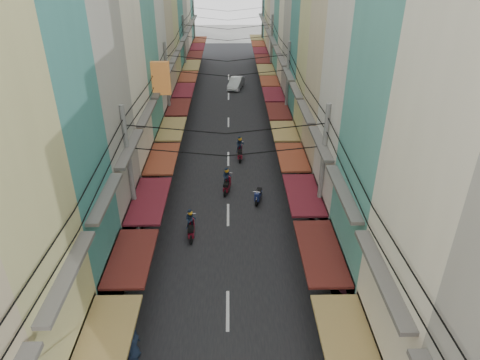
{
  "coord_description": "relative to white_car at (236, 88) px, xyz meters",
  "views": [
    {
      "loc": [
        0.25,
        -16.36,
        14.71
      ],
      "look_at": [
        0.75,
        6.15,
        2.39
      ],
      "focal_mm": 32.0,
      "sensor_mm": 36.0,
      "label": 1
    }
  ],
  "objects": [
    {
      "name": "building_row_right",
      "position": [
        7.04,
        -16.75,
        9.41
      ],
      "size": [
        7.8,
        68.98,
        22.59
      ],
      "color": "teal",
      "rests_on": "ground"
    },
    {
      "name": "bicycle",
      "position": [
        6.62,
        -36.16,
        0.0
      ],
      "size": [
        1.55,
        1.07,
        1.0
      ],
      "primitive_type": "imported",
      "rotation": [
        0.0,
        0.0,
        1.17
      ],
      "color": "black",
      "rests_on": "ground"
    },
    {
      "name": "traffic_sign",
      "position": [
        3.9,
        -33.54,
        2.2
      ],
      "size": [
        0.1,
        0.66,
        3.01
      ],
      "color": "gray",
      "rests_on": "ground"
    },
    {
      "name": "parked_scooters",
      "position": [
        2.82,
        -36.95,
        0.49
      ],
      "size": [
        12.7,
        14.29,
        1.02
      ],
      "color": "black",
      "rests_on": "ground"
    },
    {
      "name": "utility_poles",
      "position": [
        -0.88,
        -18.19,
        6.59
      ],
      "size": [
        10.2,
        66.13,
        8.2
      ],
      "color": "gray",
      "rests_on": "ground"
    },
    {
      "name": "market_umbrella",
      "position": [
        4.94,
        -35.81,
        2.2
      ],
      "size": [
        2.37,
        2.37,
        2.5
      ],
      "color": "#B2B2B7",
      "rests_on": "ground"
    },
    {
      "name": "sidewalk_left",
      "position": [
        -7.38,
        -13.2,
        0.03
      ],
      "size": [
        3.0,
        80.0,
        0.06
      ],
      "primitive_type": "cube",
      "color": "slate",
      "rests_on": "ground"
    },
    {
      "name": "pedestrians",
      "position": [
        -4.7,
        -31.72,
        1.01
      ],
      "size": [
        12.76,
        26.62,
        2.21
      ],
      "color": "#281F29",
      "rests_on": "ground"
    },
    {
      "name": "moving_scooters",
      "position": [
        -0.97,
        -24.18,
        0.55
      ],
      "size": [
        4.49,
        12.06,
        1.92
      ],
      "color": "black",
      "rests_on": "ground"
    },
    {
      "name": "ground",
      "position": [
        -0.88,
        -33.2,
        0.0
      ],
      "size": [
        160.0,
        160.0,
        0.0
      ],
      "primitive_type": "plane",
      "color": "slate",
      "rests_on": "ground"
    },
    {
      "name": "white_car",
      "position": [
        0.0,
        0.0,
        0.0
      ],
      "size": [
        4.77,
        2.71,
        1.59
      ],
      "primitive_type": "imported",
      "rotation": [
        0.0,
        0.0,
        -0.22
      ],
      "color": "white",
      "rests_on": "ground"
    },
    {
      "name": "road",
      "position": [
        -0.88,
        -13.2,
        0.01
      ],
      "size": [
        10.0,
        80.0,
        0.02
      ],
      "primitive_type": "cube",
      "color": "black",
      "rests_on": "ground"
    },
    {
      "name": "sidewalk_right",
      "position": [
        5.62,
        -13.2,
        0.03
      ],
      "size": [
        3.0,
        80.0,
        0.06
      ],
      "primitive_type": "cube",
      "color": "slate",
      "rests_on": "ground"
    },
    {
      "name": "building_row_left",
      "position": [
        -8.8,
        -16.64,
        9.78
      ],
      "size": [
        7.8,
        67.67,
        23.7
      ],
      "color": "beige",
      "rests_on": "ground"
    }
  ]
}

